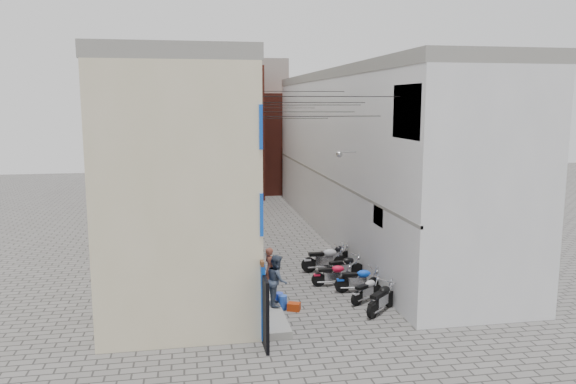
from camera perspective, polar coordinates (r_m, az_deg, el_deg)
ground at (r=18.41m, az=5.53°, el=-14.33°), size 90.00×90.00×0.00m
plinth at (r=30.22m, az=-4.95°, el=-4.69°), size 0.90×26.00×0.25m
building_left at (r=29.33m, az=-10.78°, el=3.43°), size 5.10×27.00×9.00m
building_right at (r=30.92m, az=8.08°, el=3.80°), size 5.94×26.00×9.00m
building_far_brick_left at (r=44.38m, az=-6.77°, el=6.05°), size 6.00×6.00×10.00m
building_far_brick_right at (r=46.99m, az=-0.78°, el=5.05°), size 5.00×6.00×8.00m
building_far_concrete at (r=50.49m, az=-4.92°, el=7.01°), size 8.00×5.00×11.00m
far_shopfront at (r=42.15m, az=-3.73°, el=0.74°), size 2.00×0.30×2.40m
overhead_wires at (r=24.34m, az=0.87°, el=8.66°), size 5.80×13.02×1.32m
motorcycle_a at (r=20.26m, az=9.50°, el=-10.50°), size 1.81×1.74×1.11m
motorcycle_b at (r=21.23m, az=8.03°, el=-9.74°), size 1.69×1.35×0.97m
motorcycle_c at (r=22.18m, az=7.19°, el=-8.73°), size 1.94×0.81×1.09m
motorcycle_d at (r=22.82m, az=4.63°, el=-8.25°), size 1.80×0.65×1.03m
motorcycle_e at (r=23.78m, az=5.69°, el=-7.48°), size 1.96×0.98×1.09m
motorcycle_f at (r=24.66m, az=3.77°, el=-6.69°), size 2.13×0.75×1.22m
motorcycle_g at (r=25.83m, az=4.94°, el=-6.23°), size 1.78×1.20×0.99m
person_a at (r=21.50m, az=-1.83°, el=-7.78°), size 0.57×0.70×1.64m
person_b at (r=19.90m, az=-1.13°, el=-8.93°), size 0.75×0.93×1.80m
water_jug_near at (r=20.42m, az=-0.54°, el=-11.13°), size 0.33×0.33×0.50m
water_jug_far at (r=20.71m, az=-0.94°, el=-10.85°), size 0.37×0.37×0.49m
red_crate at (r=20.32m, az=0.60°, el=-11.58°), size 0.53×0.48×0.27m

